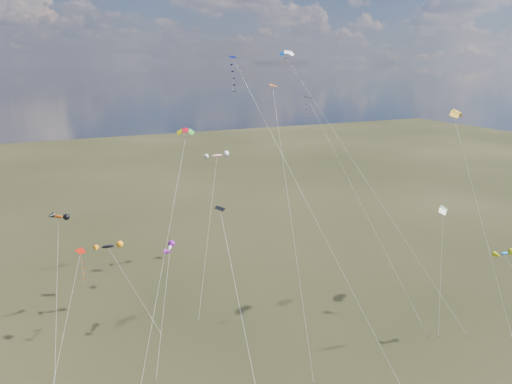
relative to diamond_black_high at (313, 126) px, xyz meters
name	(u,v)px	position (x,y,z in m)	size (l,w,h in m)	color
diamond_black_high	(313,126)	(0.00, 0.00, 0.00)	(5.55, 25.66, 29.97)	black
diamond_navy_tall	(248,103)	(-17.46, -14.47, 5.29)	(11.03, 23.96, 35.82)	#090E4C
diamond_black_mid	(238,298)	(-25.19, -30.08, -9.59)	(2.19, 19.11, 22.28)	black
diamond_red_low	(81,271)	(-36.71, -7.83, -14.57)	(5.69, 9.10, 13.43)	#AA1407
diamond_orange_center	(283,161)	(-11.70, -12.18, -2.27)	(4.15, 18.98, 32.36)	#C34D17
parafoil_yellow	(457,112)	(6.48, -22.11, 3.98)	(3.38, 17.23, 30.13)	gold
parafoil_blue_white	(288,55)	(-6.33, -3.11, 10.74)	(17.13, 23.71, 37.05)	blue
parafoil_striped	(444,208)	(11.04, -17.71, -10.01)	(6.84, 7.80, 16.05)	yellow
parafoil_tricolor	(185,132)	(-22.00, -3.94, 0.93)	(12.70, 18.58, 27.05)	#DDD504
novelty_black_orange	(108,247)	(-32.78, -1.72, -14.38)	(7.03, 8.32, 11.52)	black
novelty_orange_black	(58,217)	(-38.50, -1.60, -9.38)	(3.89, 13.35, 16.53)	#CD4D0C
novelty_white_purple	(170,248)	(-26.26, -10.07, -12.47)	(5.09, 8.75, 13.39)	silver
novelty_redwhite_stripe	(217,156)	(-14.05, 6.41, -4.86)	(10.03, 14.45, 21.14)	red
novelty_blue_yellow	(505,254)	(9.05, -29.25, -12.01)	(5.71, 10.16, 13.85)	#0D63B8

